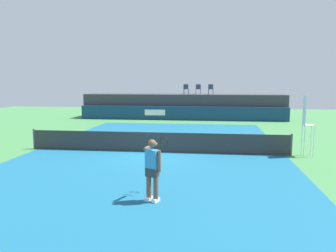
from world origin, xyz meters
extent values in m
plane|color=#3D7A42|center=(0.00, 3.00, 0.00)|extent=(48.00, 48.00, 0.00)
cube|color=#16597A|center=(0.00, 0.00, 0.00)|extent=(12.00, 22.00, 0.00)
cube|color=navy|center=(0.00, 13.50, 0.60)|extent=(18.00, 0.20, 1.20)
cube|color=white|center=(-2.34, 13.39, 0.66)|extent=(1.80, 0.02, 0.50)
cube|color=#38383D|center=(0.00, 15.30, 1.10)|extent=(18.00, 2.80, 2.20)
cylinder|color=#2D3D56|center=(0.42, 15.68, 2.42)|extent=(0.04, 0.04, 0.44)
cylinder|color=#2D3D56|center=(0.02, 15.70, 2.42)|extent=(0.04, 0.04, 0.44)
cylinder|color=#2D3D56|center=(0.40, 15.28, 2.42)|extent=(0.04, 0.04, 0.44)
cylinder|color=#2D3D56|center=(-0.01, 15.30, 2.42)|extent=(0.04, 0.04, 0.44)
cube|color=#2D3D56|center=(0.21, 15.49, 2.66)|extent=(0.46, 0.46, 0.03)
cube|color=#2D3D56|center=(0.20, 15.28, 2.88)|extent=(0.44, 0.05, 0.42)
cylinder|color=#2D3D56|center=(1.50, 15.52, 2.42)|extent=(0.04, 0.04, 0.44)
cylinder|color=#2D3D56|center=(1.10, 15.50, 2.42)|extent=(0.04, 0.04, 0.44)
cylinder|color=#2D3D56|center=(1.53, 15.12, 2.42)|extent=(0.04, 0.04, 0.44)
cylinder|color=#2D3D56|center=(1.12, 15.10, 2.42)|extent=(0.04, 0.04, 0.44)
cube|color=#2D3D56|center=(1.31, 15.31, 2.66)|extent=(0.47, 0.47, 0.03)
cube|color=#2D3D56|center=(1.33, 15.10, 2.88)|extent=(0.44, 0.05, 0.42)
cylinder|color=#2D3D56|center=(2.66, 15.50, 2.42)|extent=(0.04, 0.04, 0.44)
cylinder|color=#2D3D56|center=(2.26, 15.53, 2.42)|extent=(0.04, 0.04, 0.44)
cylinder|color=#2D3D56|center=(2.64, 15.10, 2.42)|extent=(0.04, 0.04, 0.44)
cylinder|color=#2D3D56|center=(2.23, 15.12, 2.42)|extent=(0.04, 0.04, 0.44)
cube|color=#2D3D56|center=(2.45, 15.31, 2.66)|extent=(0.47, 0.47, 0.03)
cube|color=#2D3D56|center=(2.43, 15.10, 2.88)|extent=(0.44, 0.05, 0.42)
cylinder|color=white|center=(7.11, -0.20, 0.70)|extent=(0.04, 0.04, 1.40)
cylinder|color=white|center=(7.10, 0.21, 0.70)|extent=(0.04, 0.04, 1.40)
cylinder|color=white|center=(6.71, -0.21, 0.70)|extent=(0.04, 0.04, 1.40)
cylinder|color=white|center=(6.69, 0.20, 0.70)|extent=(0.04, 0.04, 1.40)
cube|color=white|center=(6.90, 0.00, 1.41)|extent=(0.45, 0.45, 0.03)
cube|color=white|center=(6.69, -0.01, 2.09)|extent=(0.04, 0.44, 1.33)
cube|color=#2D2D2D|center=(0.00, 0.00, 0.47)|extent=(12.40, 0.02, 0.95)
cylinder|color=#4C4C51|center=(-6.20, 0.00, 0.50)|extent=(0.10, 0.10, 1.00)
cylinder|color=#4C4C51|center=(6.20, 0.00, 0.50)|extent=(0.10, 0.10, 1.00)
cube|color=white|center=(1.10, -6.74, 0.05)|extent=(0.22, 0.29, 0.10)
cylinder|color=brown|center=(1.10, -6.74, 0.51)|extent=(0.14, 0.14, 0.82)
cube|color=white|center=(0.88, -6.64, 0.05)|extent=(0.22, 0.29, 0.10)
cylinder|color=brown|center=(0.88, -6.64, 0.51)|extent=(0.14, 0.14, 0.82)
cube|color=#333338|center=(0.99, -6.69, 0.84)|extent=(0.40, 0.34, 0.24)
cube|color=#338CCC|center=(0.99, -6.69, 1.20)|extent=(0.41, 0.33, 0.56)
sphere|color=brown|center=(0.99, -6.69, 1.66)|extent=(0.22, 0.22, 0.22)
cylinder|color=brown|center=(1.21, -6.79, 1.18)|extent=(0.09, 0.09, 0.60)
cylinder|color=brown|center=(0.88, -6.35, 1.50)|extent=(0.33, 0.59, 0.14)
cylinder|color=black|center=(1.06, -5.96, 1.53)|extent=(0.29, 0.15, 0.03)
torus|color=black|center=(1.18, -5.70, 1.53)|extent=(0.29, 0.15, 0.30)
sphere|color=#D8EA33|center=(1.20, 4.19, 0.04)|extent=(0.07, 0.07, 0.07)
camera|label=1|loc=(2.63, -15.86, 3.37)|focal=36.60mm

